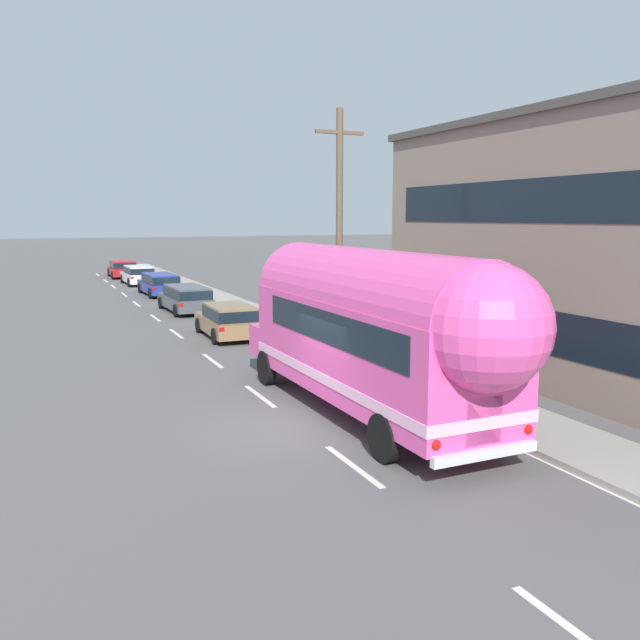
{
  "coord_description": "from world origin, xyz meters",
  "views": [
    {
      "loc": [
        -5.69,
        -13.83,
        4.86
      ],
      "look_at": [
        1.86,
        3.02,
        1.98
      ],
      "focal_mm": 37.17,
      "sensor_mm": 36.0,
      "label": 1
    }
  ],
  "objects_px": {
    "painted_bus": "(376,326)",
    "car_second": "(186,297)",
    "utility_pole": "(339,230)",
    "car_third": "(160,283)",
    "car_fourth": "(138,274)",
    "car_fifth": "(122,268)",
    "car_lead": "(229,319)"
  },
  "relations": [
    {
      "from": "painted_bus",
      "to": "car_second",
      "type": "xyz_separation_m",
      "value": [
        0.01,
        20.1,
        -1.5
      ]
    },
    {
      "from": "utility_pole",
      "to": "car_third",
      "type": "relative_size",
      "value": 1.76
    },
    {
      "from": "car_third",
      "to": "car_fourth",
      "type": "height_order",
      "value": "same"
    },
    {
      "from": "painted_bus",
      "to": "car_fourth",
      "type": "distance_m",
      "value": 35.49
    },
    {
      "from": "car_second",
      "to": "car_fourth",
      "type": "bearing_deg",
      "value": 89.96
    },
    {
      "from": "painted_bus",
      "to": "car_second",
      "type": "distance_m",
      "value": 20.15
    },
    {
      "from": "car_lead",
      "to": "car_fourth",
      "type": "distance_m",
      "value": 23.33
    },
    {
      "from": "car_third",
      "to": "car_fourth",
      "type": "distance_m",
      "value": 7.34
    },
    {
      "from": "utility_pole",
      "to": "car_second",
      "type": "xyz_separation_m",
      "value": [
        -2.57,
        12.75,
        -3.62
      ]
    },
    {
      "from": "painted_bus",
      "to": "car_fifth",
      "type": "height_order",
      "value": "painted_bus"
    },
    {
      "from": "utility_pole",
      "to": "painted_bus",
      "type": "relative_size",
      "value": 0.75
    },
    {
      "from": "car_third",
      "to": "car_second",
      "type": "bearing_deg",
      "value": -91.2
    },
    {
      "from": "car_lead",
      "to": "car_second",
      "type": "relative_size",
      "value": 0.88
    },
    {
      "from": "car_second",
      "to": "car_third",
      "type": "height_order",
      "value": "same"
    },
    {
      "from": "painted_bus",
      "to": "car_fourth",
      "type": "height_order",
      "value": "painted_bus"
    },
    {
      "from": "car_fourth",
      "to": "car_fifth",
      "type": "xyz_separation_m",
      "value": [
        -0.25,
        6.27,
        0.0
      ]
    },
    {
      "from": "car_third",
      "to": "car_fifth",
      "type": "relative_size",
      "value": 1.07
    },
    {
      "from": "utility_pole",
      "to": "car_fifth",
      "type": "height_order",
      "value": "utility_pole"
    },
    {
      "from": "painted_bus",
      "to": "utility_pole",
      "type": "bearing_deg",
      "value": 70.69
    },
    {
      "from": "car_fifth",
      "to": "car_second",
      "type": "bearing_deg",
      "value": -89.36
    },
    {
      "from": "utility_pole",
      "to": "painted_bus",
      "type": "bearing_deg",
      "value": -109.31
    },
    {
      "from": "car_third",
      "to": "car_fifth",
      "type": "height_order",
      "value": "same"
    },
    {
      "from": "car_fifth",
      "to": "car_third",
      "type": "bearing_deg",
      "value": -88.28
    },
    {
      "from": "painted_bus",
      "to": "car_third",
      "type": "height_order",
      "value": "painted_bus"
    },
    {
      "from": "utility_pole",
      "to": "car_lead",
      "type": "relative_size",
      "value": 1.99
    },
    {
      "from": "car_second",
      "to": "car_fifth",
      "type": "distance_m",
      "value": 21.64
    },
    {
      "from": "car_second",
      "to": "car_fifth",
      "type": "relative_size",
      "value": 1.07
    },
    {
      "from": "utility_pole",
      "to": "car_fourth",
      "type": "distance_m",
      "value": 28.47
    },
    {
      "from": "car_third",
      "to": "car_fourth",
      "type": "bearing_deg",
      "value": 91.22
    },
    {
      "from": "car_lead",
      "to": "painted_bus",
      "type": "bearing_deg",
      "value": -89.67
    },
    {
      "from": "painted_bus",
      "to": "car_third",
      "type": "relative_size",
      "value": 2.36
    },
    {
      "from": "utility_pole",
      "to": "car_fourth",
      "type": "bearing_deg",
      "value": 95.19
    }
  ]
}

